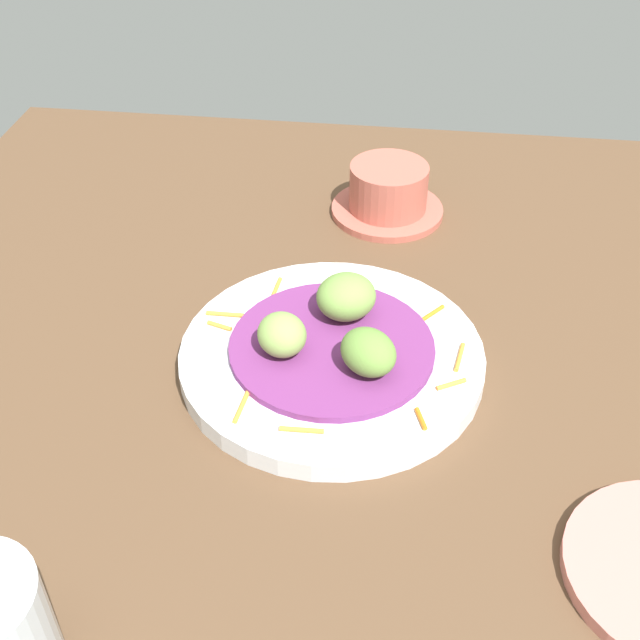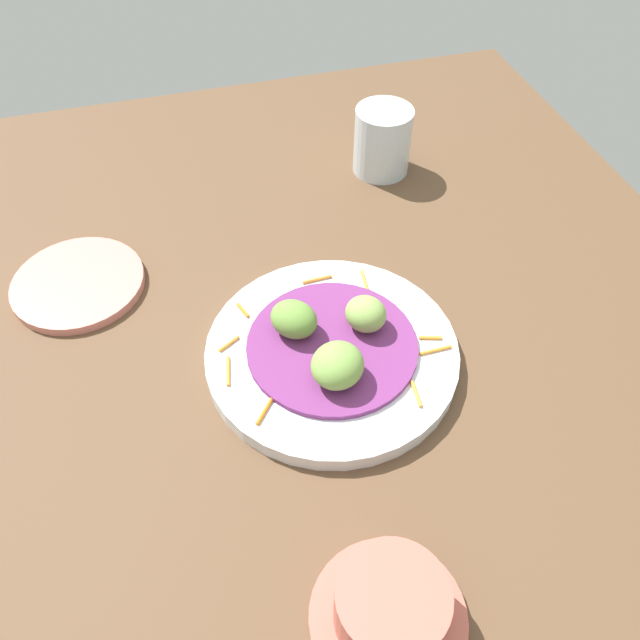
{
  "view_description": "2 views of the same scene",
  "coord_description": "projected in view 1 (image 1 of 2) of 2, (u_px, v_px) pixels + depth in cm",
  "views": [
    {
      "loc": [
        47.75,
        0.26,
        50.54
      ],
      "look_at": [
        -7.14,
        -6.78,
        5.96
      ],
      "focal_mm": 45.26,
      "sensor_mm": 36.0,
      "label": 1
    },
    {
      "loc": [
        -45.95,
        7.0,
        56.29
      ],
      "look_at": [
        -3.8,
        -5.03,
        6.47
      ],
      "focal_mm": 35.58,
      "sensor_mm": 36.0,
      "label": 2
    }
  ],
  "objects": [
    {
      "name": "guac_scoop_center",
      "position": [
        365.0,
        352.0,
        0.67
      ],
      "size": [
        6.73,
        6.7,
        3.75
      ],
      "primitive_type": "ellipsoid",
      "rotation": [
        0.0,
        0.0,
        5.47
      ],
      "color": "olive",
      "rests_on": "cabbage_bed"
    },
    {
      "name": "guac_scoop_left",
      "position": [
        279.0,
        334.0,
        0.69
      ],
      "size": [
        6.1,
        6.02,
        3.7
      ],
      "primitive_type": "ellipsoid",
      "rotation": [
        0.0,
        0.0,
        0.64
      ],
      "color": "#84A851",
      "rests_on": "cabbage_bed"
    },
    {
      "name": "main_plate",
      "position": [
        329.0,
        357.0,
        0.72
      ],
      "size": [
        27.0,
        27.0,
        1.88
      ],
      "primitive_type": "cylinder",
      "color": "silver",
      "rests_on": "table_surface"
    },
    {
      "name": "guac_scoop_right",
      "position": [
        343.0,
        296.0,
        0.73
      ],
      "size": [
        7.55,
        7.58,
        4.04
      ],
      "primitive_type": "ellipsoid",
      "rotation": [
        0.0,
        0.0,
        0.72
      ],
      "color": "#759E47",
      "rests_on": "cabbage_bed"
    },
    {
      "name": "cabbage_bed",
      "position": [
        329.0,
        346.0,
        0.71
      ],
      "size": [
        18.16,
        18.16,
        0.65
      ],
      "primitive_type": "cylinder",
      "color": "#702D6B",
      "rests_on": "main_plate"
    },
    {
      "name": "terracotta_bowl",
      "position": [
        386.0,
        193.0,
        0.91
      ],
      "size": [
        12.77,
        12.77,
        5.97
      ],
      "color": "#B75B4C",
      "rests_on": "table_surface"
    },
    {
      "name": "carrot_garnish",
      "position": [
        330.0,
        356.0,
        0.7
      ],
      "size": [
        20.04,
        23.9,
        0.4
      ],
      "color": "orange",
      "rests_on": "main_plate"
    },
    {
      "name": "table_surface",
      "position": [
        389.0,
        425.0,
        0.68
      ],
      "size": [
        110.0,
        110.0,
        2.0
      ],
      "primitive_type": "cube",
      "color": "brown",
      "rests_on": "ground"
    }
  ]
}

